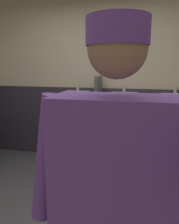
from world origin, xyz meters
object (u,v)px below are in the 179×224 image
urinal_right (174,120)px  urinal_middle (123,117)px  person (113,201)px  urinal_left (76,114)px

urinal_right → urinal_middle: bearing=180.0°
urinal_right → person: person is taller
urinal_middle → urinal_left: bearing=180.0°
urinal_left → urinal_right: 1.50m
urinal_right → urinal_left: bearing=180.0°
urinal_left → person: size_ratio=0.72×
person → urinal_right: bearing=77.3°
urinal_left → urinal_middle: bearing=0.0°
urinal_left → urinal_right: bearing=0.0°
urinal_right → person: bearing=-102.7°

